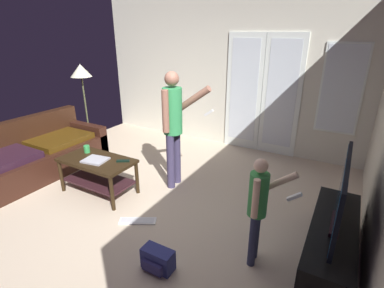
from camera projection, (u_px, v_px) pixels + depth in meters
name	position (u px, v px, depth m)	size (l,w,h in m)	color
ground_plane	(137.00, 206.00, 3.78)	(5.27, 5.39, 0.02)	beige
wall_back_with_doors	(229.00, 74.00, 5.38)	(5.27, 0.09, 2.85)	beige
leather_couch	(32.00, 158.00, 4.49)	(0.92, 2.24, 0.84)	#321912
coffee_table	(98.00, 168.00, 3.96)	(1.03, 0.55, 0.50)	black
tv_stand	(331.00, 243.00, 2.81)	(0.42, 1.47, 0.40)	black
flat_screen_tv	(341.00, 195.00, 2.61)	(0.08, 1.20, 0.66)	black
person_adult	(174.00, 121.00, 3.93)	(0.65, 0.46, 1.65)	#3B3454
person_child	(259.00, 203.00, 2.62)	(0.44, 0.33, 1.10)	#2D3251
floor_lamp	(81.00, 75.00, 5.40)	(0.39, 0.39, 1.56)	#36301F
backpack	(158.00, 260.00, 2.73)	(0.31, 0.19, 0.21)	navy
loose_keyboard	(138.00, 221.00, 3.44)	(0.45, 0.33, 0.02)	white
laptop_closed	(95.00, 160.00, 3.86)	(0.30, 0.26, 0.02)	#B1B0BB
cup_near_edge	(87.00, 149.00, 4.11)	(0.08, 0.08, 0.10)	green
tv_remote_black	(123.00, 161.00, 3.83)	(0.17, 0.05, 0.02)	black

